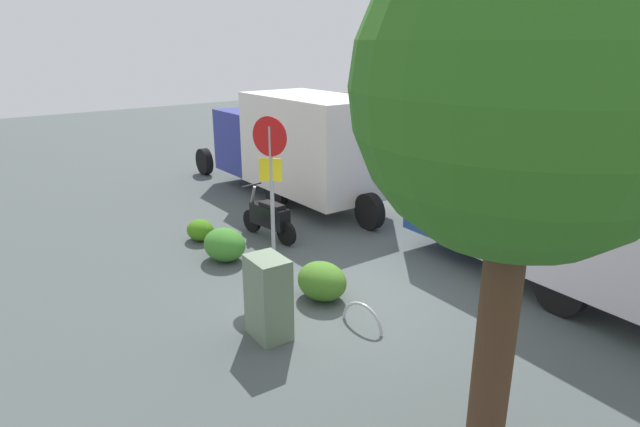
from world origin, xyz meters
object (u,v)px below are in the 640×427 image
object	(u,v)px
box_truck_near	(575,205)
utility_cabinet	(268,298)
motorcycle	(269,217)
street_tree	(525,93)
box_truck_far	(294,142)
bike_rack_hoop	(362,326)
stop_sign	(271,170)

from	to	relation	value
box_truck_near	utility_cabinet	bearing A→B (deg)	73.71
motorcycle	street_tree	world-z (taller)	street_tree
motorcycle	box_truck_far	bearing A→B (deg)	-52.07
utility_cabinet	box_truck_far	bearing A→B (deg)	-38.59
bike_rack_hoop	street_tree	bearing A→B (deg)	163.23
street_tree	bike_rack_hoop	xyz separation A→B (m)	(2.93, -0.88, -3.99)
box_truck_far	motorcycle	xyz separation A→B (m)	(-2.47, 2.49, -1.13)
motorcycle	utility_cabinet	size ratio (longest dim) A/B	1.37
stop_sign	street_tree	xyz separation A→B (m)	(-5.73, 1.02, 1.93)
street_tree	box_truck_far	bearing A→B (deg)	-24.40
box_truck_near	utility_cabinet	world-z (taller)	box_truck_near
utility_cabinet	bike_rack_hoop	bearing A→B (deg)	-117.86
box_truck_far	motorcycle	size ratio (longest dim) A/B	4.23
utility_cabinet	bike_rack_hoop	world-z (taller)	utility_cabinet
box_truck_near	motorcycle	xyz separation A→B (m)	(5.59, 2.89, -1.12)
box_truck_far	stop_sign	bearing A→B (deg)	141.44
box_truck_far	bike_rack_hoop	bearing A→B (deg)	154.32
box_truck_near	bike_rack_hoop	bearing A→B (deg)	76.32
box_truck_far	motorcycle	distance (m)	3.69
motorcycle	bike_rack_hoop	world-z (taller)	motorcycle
box_truck_far	motorcycle	bearing A→B (deg)	136.55
box_truck_near	bike_rack_hoop	xyz separation A→B (m)	(1.28, 3.92, -1.64)
stop_sign	utility_cabinet	distance (m)	2.91
stop_sign	utility_cabinet	bearing A→B (deg)	144.98
street_tree	utility_cabinet	distance (m)	4.95
box_truck_near	motorcycle	bearing A→B (deg)	31.71
motorcycle	street_tree	xyz separation A→B (m)	(-7.25, 1.92, 3.47)
stop_sign	street_tree	bearing A→B (deg)	169.90
stop_sign	street_tree	world-z (taller)	street_tree
box_truck_near	bike_rack_hoop	distance (m)	4.44
motorcycle	stop_sign	distance (m)	2.34
box_truck_near	box_truck_far	bearing A→B (deg)	7.19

